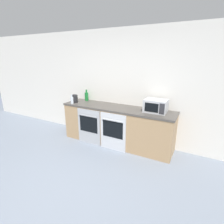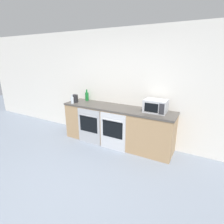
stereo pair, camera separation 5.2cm
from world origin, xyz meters
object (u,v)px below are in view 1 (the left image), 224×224
(microwave, at_px, (156,106))
(bottle_clear, at_px, (72,100))
(kettle, at_px, (75,99))
(oven_left, at_px, (89,127))
(bottle_green, at_px, (87,96))
(oven_right, at_px, (113,132))

(microwave, distance_m, bottle_clear, 1.98)
(bottle_clear, distance_m, kettle, 0.14)
(bottle_clear, height_order, kettle, bottle_clear)
(oven_left, relative_size, bottle_green, 2.95)
(oven_right, relative_size, microwave, 1.86)
(oven_left, distance_m, microwave, 1.59)
(oven_left, xyz_separation_m, oven_right, (0.63, 0.00, 0.00))
(oven_right, xyz_separation_m, bottle_clear, (-1.16, 0.08, 0.56))
(microwave, xyz_separation_m, kettle, (-1.99, -0.15, -0.04))
(oven_left, distance_m, bottle_green, 0.88)
(kettle, bearing_deg, microwave, 4.41)
(bottle_green, bearing_deg, kettle, -117.35)
(oven_right, xyz_separation_m, kettle, (-1.20, 0.22, 0.56))
(oven_left, height_order, oven_right, same)
(microwave, distance_m, bottle_green, 1.84)
(oven_right, height_order, bottle_clear, bottle_clear)
(microwave, bearing_deg, oven_left, -165.40)
(oven_right, distance_m, bottle_green, 1.30)
(oven_right, distance_m, kettle, 1.34)
(bottle_clear, bearing_deg, microwave, 8.48)
(oven_left, bearing_deg, bottle_green, 128.65)
(oven_right, relative_size, bottle_green, 2.95)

